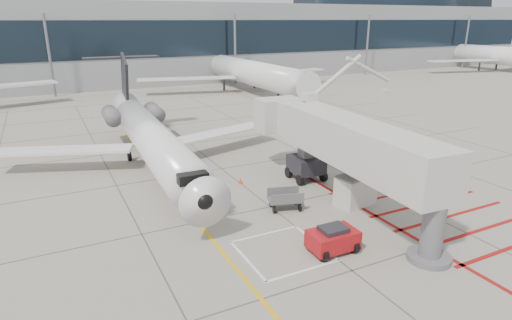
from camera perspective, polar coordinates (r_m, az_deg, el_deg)
name	(u,v)px	position (r m, az deg, el deg)	size (l,w,h in m)	color
ground_plane	(305,234)	(23.86, 6.58, -9.79)	(260.00, 260.00, 0.00)	gray
regional_jet	(157,126)	(31.29, -13.04, 4.43)	(23.82, 30.04, 7.87)	white
jet_bridge	(357,153)	(25.88, 13.28, 0.90)	(8.67, 18.31, 7.33)	beige
pushback_tug	(333,238)	(22.14, 10.21, -10.24)	(2.45, 1.53, 1.43)	#AA1015
baggage_cart	(285,199)	(26.44, 3.92, -5.24)	(2.04, 1.29, 1.29)	#545559
ground_power_unit	(356,190)	(27.60, 13.13, -3.90)	(2.48, 1.45, 1.97)	beige
cone_nose	(185,198)	(28.02, -9.43, -5.01)	(0.31, 0.31, 0.44)	#E1520B
cone_side	(240,181)	(30.51, -2.10, -2.75)	(0.33, 0.33, 0.46)	#DD440B
terminal_building	(156,41)	(90.24, -13.16, 15.18)	(180.00, 28.00, 14.00)	gray
terminal_glass_band	(177,39)	(76.65, -10.55, 15.62)	(180.00, 0.10, 6.00)	black
terminal_dome	(389,7)	(119.79, 17.34, 18.86)	(40.00, 28.00, 28.00)	black
bg_aircraft_c	(244,56)	(70.32, -1.60, 13.74)	(33.68, 37.42, 11.23)	silver
bg_aircraft_e	(500,43)	(112.51, 29.77, 13.34)	(36.07, 40.08, 12.02)	silver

